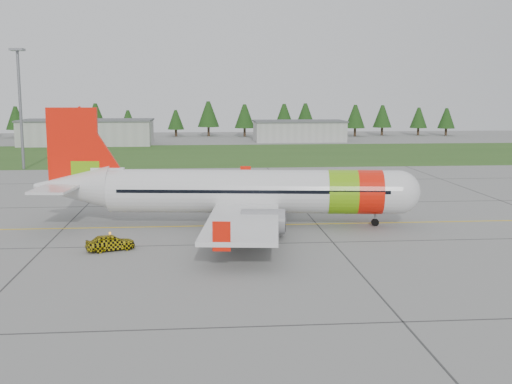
{
  "coord_description": "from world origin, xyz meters",
  "views": [
    {
      "loc": [
        -1.5,
        -54.58,
        13.15
      ],
      "look_at": [
        3.61,
        5.06,
        3.81
      ],
      "focal_mm": 45.0,
      "sensor_mm": 36.0,
      "label": 1
    }
  ],
  "objects": [
    {
      "name": "service_van",
      "position": [
        -21.13,
        59.95,
        2.27
      ],
      "size": [
        1.7,
        1.62,
        4.54
      ],
      "primitive_type": "imported",
      "rotation": [
        0.0,
        0.0,
        -0.08
      ],
      "color": "white",
      "rests_on": "ground"
    },
    {
      "name": "floodlight_mast",
      "position": [
        -32.0,
        58.0,
        10.0
      ],
      "size": [
        0.5,
        0.5,
        20.0
      ],
      "primitive_type": "cylinder",
      "color": "slate",
      "rests_on": "ground"
    },
    {
      "name": "taxi_guideline",
      "position": [
        0.0,
        8.0,
        0.01
      ],
      "size": [
        120.0,
        0.25,
        0.02
      ],
      "primitive_type": "cube",
      "color": "gold",
      "rests_on": "ground"
    },
    {
      "name": "hangar_east",
      "position": [
        25.0,
        118.0,
        2.6
      ],
      "size": [
        24.0,
        12.0,
        5.2
      ],
      "primitive_type": "cube",
      "color": "#A8A8A3",
      "rests_on": "ground"
    },
    {
      "name": "aircraft",
      "position": [
        2.67,
        8.17,
        3.36
      ],
      "size": [
        38.46,
        35.69,
        11.67
      ],
      "rotation": [
        0.0,
        0.0,
        -0.12
      ],
      "color": "silver",
      "rests_on": "ground"
    },
    {
      "name": "ground",
      "position": [
        0.0,
        0.0,
        0.0
      ],
      "size": [
        320.0,
        320.0,
        0.0
      ],
      "primitive_type": "plane",
      "color": "gray",
      "rests_on": "ground"
    },
    {
      "name": "hangar_west",
      "position": [
        -30.0,
        110.0,
        3.0
      ],
      "size": [
        32.0,
        14.0,
        6.0
      ],
      "primitive_type": "cube",
      "color": "#A8A8A3",
      "rests_on": "ground"
    },
    {
      "name": "grass_strip",
      "position": [
        0.0,
        82.0,
        0.01
      ],
      "size": [
        320.0,
        50.0,
        0.03
      ],
      "primitive_type": "cube",
      "color": "#30561E",
      "rests_on": "ground"
    },
    {
      "name": "treeline",
      "position": [
        0.0,
        138.0,
        5.0
      ],
      "size": [
        160.0,
        8.0,
        10.0
      ],
      "primitive_type": null,
      "color": "#1C3F14",
      "rests_on": "ground"
    },
    {
      "name": "follow_me_car",
      "position": [
        -9.22,
        -1.27,
        2.03
      ],
      "size": [
        1.86,
        2.01,
        4.05
      ],
      "primitive_type": "imported",
      "rotation": [
        0.0,
        0.0,
        1.93
      ],
      "color": "yellow",
      "rests_on": "ground"
    }
  ]
}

